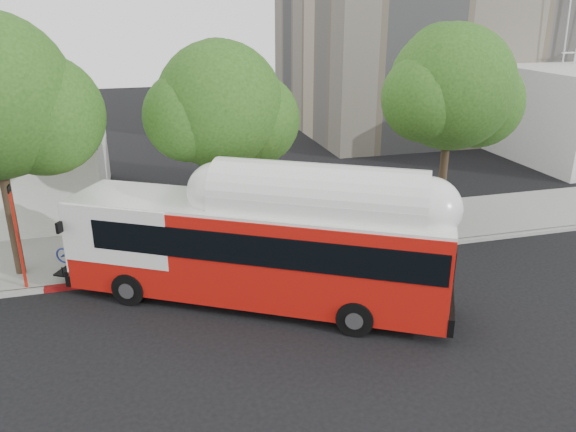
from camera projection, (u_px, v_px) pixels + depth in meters
name	position (u px, v px, depth m)	size (l,w,h in m)	color
ground	(285.00, 315.00, 18.84)	(120.00, 120.00, 0.00)	black
sidewalk	(246.00, 240.00, 24.69)	(60.00, 5.00, 0.15)	gray
curb_strip	(259.00, 265.00, 22.34)	(60.00, 0.30, 0.15)	gray
red_curb_segment	(183.00, 273.00, 21.60)	(10.00, 0.32, 0.16)	maroon
street_tree_left	(5.00, 102.00, 19.44)	(6.67, 5.80, 9.74)	#2D2116
street_tree_mid	(230.00, 110.00, 22.10)	(5.75, 5.00, 8.62)	#2D2116
street_tree_right	(459.00, 92.00, 24.29)	(6.21, 5.40, 9.18)	#2D2116
transit_bus	(258.00, 251.00, 19.05)	(13.23, 8.95, 4.10)	red
signal_pole	(18.00, 239.00, 19.75)	(0.11, 0.38, 4.00)	red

